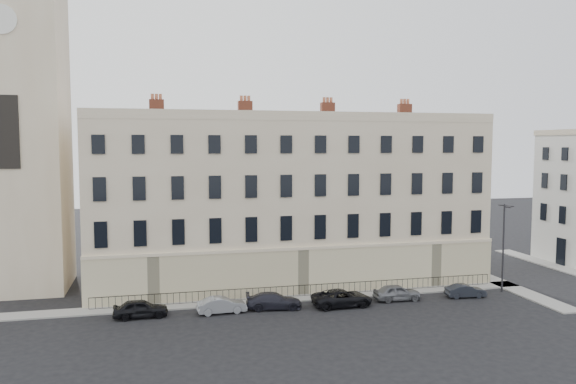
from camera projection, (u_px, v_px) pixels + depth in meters
The scene contains 14 objects.
ground at pixel (396, 310), 44.03m from camera, with size 160.00×160.00×0.00m, color black.
terrace at pixel (287, 202), 53.63m from camera, with size 36.22×12.22×17.00m.
church_tower at pixel (15, 80), 49.12m from camera, with size 8.00×8.13×44.00m.
pavement_terrace at pixel (260, 300), 46.57m from camera, with size 48.00×2.00×0.12m, color gray.
pavement_east_return at pixel (486, 277), 54.77m from camera, with size 2.00×24.00×0.12m, color gray.
pavement_adjacent at pixel (559, 268), 59.02m from camera, with size 2.00×20.00×0.12m, color gray.
railings at pixel (305, 291), 47.83m from camera, with size 35.00×0.04×0.96m.
car_a at pixel (141, 308), 42.13m from camera, with size 1.62×4.03×1.37m, color black.
car_b at pixel (222, 305), 43.24m from camera, with size 1.33×3.81×1.26m, color gray.
car_c at pixel (274, 301), 44.38m from camera, with size 1.80×4.43×1.29m, color #20202B.
car_d at pixel (342, 298), 45.06m from camera, with size 2.26×4.91×1.37m, color black.
car_e at pixel (397, 292), 46.79m from camera, with size 1.59×3.95×1.34m, color slate.
car_f at pixel (465, 291), 47.72m from camera, with size 1.18×3.37×1.11m, color #21252D.
streetlamp at pixel (504, 244), 49.05m from camera, with size 0.79×1.60×7.83m.
Camera 1 is at (-18.26, -39.95, 12.96)m, focal length 35.00 mm.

